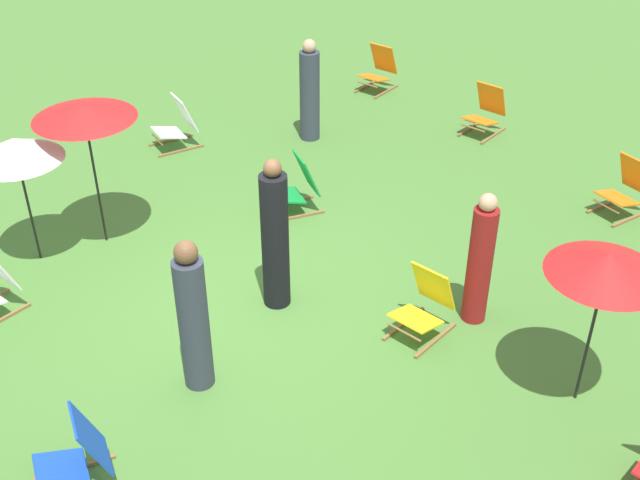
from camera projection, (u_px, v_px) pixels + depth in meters
name	position (u px, v px, depth m)	size (l,w,h in m)	color
ground_plane	(237.00, 308.00, 9.32)	(40.00, 40.00, 0.00)	#477A33
deckchair_2	(424.00, 305.00, 8.77)	(0.63, 0.85, 0.83)	olive
deckchair_4	(486.00, 112.00, 13.06)	(0.65, 0.85, 0.83)	olive
deckchair_5	(297.00, 186.00, 10.98)	(0.65, 0.85, 0.83)	olive
deckchair_6	(379.00, 70.00, 14.60)	(0.67, 0.86, 0.83)	olive
deckchair_7	(177.00, 125.00, 12.64)	(0.54, 0.80, 0.83)	olive
deckchair_8	(77.00, 458.00, 6.96)	(0.63, 0.84, 0.83)	olive
deckchair_9	(626.00, 189.00, 10.93)	(0.51, 0.78, 0.83)	olive
umbrella_0	(607.00, 264.00, 7.18)	(1.12, 1.12, 1.78)	black
umbrella_1	(15.00, 149.00, 9.34)	(1.11, 1.11, 1.69)	black
umbrella_2	(84.00, 110.00, 9.51)	(1.26, 1.26, 1.97)	black
person_0	(193.00, 319.00, 7.84)	(0.38, 0.38, 1.75)	#333847
person_1	(310.00, 93.00, 12.66)	(0.44, 0.44, 1.66)	#333847
person_2	(275.00, 239.00, 8.93)	(0.32, 0.32, 1.89)	black
person_3	(480.00, 262.00, 8.75)	(0.38, 0.38, 1.64)	maroon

